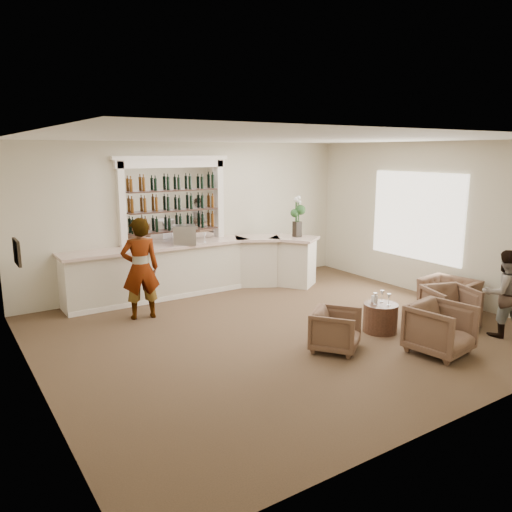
{
  "coord_description": "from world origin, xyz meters",
  "views": [
    {
      "loc": [
        -4.96,
        -6.68,
        3.09
      ],
      "look_at": [
        0.01,
        0.9,
        1.19
      ],
      "focal_mm": 35.0,
      "sensor_mm": 36.0,
      "label": 1
    }
  ],
  "objects_px": {
    "armchair_right": "(450,307)",
    "espresso_machine": "(184,235)",
    "armchair_center": "(440,329)",
    "cocktail_table": "(380,318)",
    "flower_vase": "(297,214)",
    "guest": "(504,293)",
    "sommelier": "(140,269)",
    "bar_counter": "(197,268)",
    "armchair_left": "(336,330)",
    "armchair_far": "(449,295)"
  },
  "relations": [
    {
      "from": "armchair_center",
      "to": "guest",
      "type": "bearing_deg",
      "value": -11.47
    },
    {
      "from": "cocktail_table",
      "to": "armchair_far",
      "type": "height_order",
      "value": "armchair_far"
    },
    {
      "from": "cocktail_table",
      "to": "espresso_machine",
      "type": "distance_m",
      "value": 4.44
    },
    {
      "from": "bar_counter",
      "to": "flower_vase",
      "type": "bearing_deg",
      "value": -14.41
    },
    {
      "from": "armchair_right",
      "to": "armchair_left",
      "type": "bearing_deg",
      "value": -168.58
    },
    {
      "from": "armchair_center",
      "to": "espresso_machine",
      "type": "bearing_deg",
      "value": 102.51
    },
    {
      "from": "bar_counter",
      "to": "guest",
      "type": "height_order",
      "value": "guest"
    },
    {
      "from": "espresso_machine",
      "to": "sommelier",
      "type": "bearing_deg",
      "value": -123.58
    },
    {
      "from": "armchair_center",
      "to": "espresso_machine",
      "type": "distance_m",
      "value": 5.49
    },
    {
      "from": "armchair_far",
      "to": "espresso_machine",
      "type": "distance_m",
      "value": 5.54
    },
    {
      "from": "bar_counter",
      "to": "cocktail_table",
      "type": "distance_m",
      "value": 4.25
    },
    {
      "from": "armchair_right",
      "to": "cocktail_table",
      "type": "bearing_deg",
      "value": 176.14
    },
    {
      "from": "cocktail_table",
      "to": "flower_vase",
      "type": "distance_m",
      "value": 3.71
    },
    {
      "from": "cocktail_table",
      "to": "flower_vase",
      "type": "height_order",
      "value": "flower_vase"
    },
    {
      "from": "bar_counter",
      "to": "armchair_center",
      "type": "distance_m",
      "value": 5.37
    },
    {
      "from": "bar_counter",
      "to": "armchair_left",
      "type": "distance_m",
      "value": 4.15
    },
    {
      "from": "armchair_right",
      "to": "armchair_center",
      "type": "bearing_deg",
      "value": -131.4
    },
    {
      "from": "armchair_left",
      "to": "armchair_right",
      "type": "xyz_separation_m",
      "value": [
        2.44,
        -0.31,
        0.04
      ]
    },
    {
      "from": "bar_counter",
      "to": "guest",
      "type": "relative_size",
      "value": 3.83
    },
    {
      "from": "bar_counter",
      "to": "guest",
      "type": "distance_m",
      "value": 6.07
    },
    {
      "from": "armchair_right",
      "to": "espresso_machine",
      "type": "distance_m",
      "value": 5.45
    },
    {
      "from": "cocktail_table",
      "to": "armchair_far",
      "type": "bearing_deg",
      "value": 1.81
    },
    {
      "from": "guest",
      "to": "armchair_right",
      "type": "xyz_separation_m",
      "value": [
        -0.35,
        0.76,
        -0.38
      ]
    },
    {
      "from": "armchair_far",
      "to": "armchair_center",
      "type": "bearing_deg",
      "value": -67.02
    },
    {
      "from": "guest",
      "to": "armchair_left",
      "type": "distance_m",
      "value": 3.02
    },
    {
      "from": "guest",
      "to": "sommelier",
      "type": "bearing_deg",
      "value": -13.14
    },
    {
      "from": "armchair_left",
      "to": "armchair_right",
      "type": "bearing_deg",
      "value": -43.57
    },
    {
      "from": "cocktail_table",
      "to": "espresso_machine",
      "type": "relative_size",
      "value": 1.26
    },
    {
      "from": "cocktail_table",
      "to": "armchair_center",
      "type": "bearing_deg",
      "value": -87.73
    },
    {
      "from": "espresso_machine",
      "to": "cocktail_table",
      "type": "bearing_deg",
      "value": -41.41
    },
    {
      "from": "cocktail_table",
      "to": "armchair_right",
      "type": "height_order",
      "value": "armchair_right"
    },
    {
      "from": "sommelier",
      "to": "armchair_center",
      "type": "height_order",
      "value": "sommelier"
    },
    {
      "from": "sommelier",
      "to": "flower_vase",
      "type": "bearing_deg",
      "value": -163.36
    },
    {
      "from": "guest",
      "to": "armchair_far",
      "type": "distance_m",
      "value": 1.46
    },
    {
      "from": "flower_vase",
      "to": "guest",
      "type": "bearing_deg",
      "value": -79.76
    },
    {
      "from": "armchair_right",
      "to": "armchair_far",
      "type": "relative_size",
      "value": 0.82
    },
    {
      "from": "cocktail_table",
      "to": "flower_vase",
      "type": "relative_size",
      "value": 0.63
    },
    {
      "from": "cocktail_table",
      "to": "flower_vase",
      "type": "bearing_deg",
      "value": 77.46
    },
    {
      "from": "armchair_center",
      "to": "espresso_machine",
      "type": "relative_size",
      "value": 1.84
    },
    {
      "from": "armchair_left",
      "to": "flower_vase",
      "type": "xyz_separation_m",
      "value": [
        1.96,
        3.54,
        1.34
      ]
    },
    {
      "from": "guest",
      "to": "espresso_machine",
      "type": "relative_size",
      "value": 3.17
    },
    {
      "from": "cocktail_table",
      "to": "sommelier",
      "type": "relative_size",
      "value": 0.31
    },
    {
      "from": "cocktail_table",
      "to": "sommelier",
      "type": "xyz_separation_m",
      "value": [
        -3.21,
        2.98,
        0.71
      ]
    },
    {
      "from": "armchair_right",
      "to": "espresso_machine",
      "type": "height_order",
      "value": "espresso_machine"
    },
    {
      "from": "armchair_center",
      "to": "sommelier",
      "type": "bearing_deg",
      "value": 119.58
    },
    {
      "from": "bar_counter",
      "to": "armchair_right",
      "type": "relative_size",
      "value": 7.09
    },
    {
      "from": "cocktail_table",
      "to": "guest",
      "type": "bearing_deg",
      "value": -38.72
    },
    {
      "from": "cocktail_table",
      "to": "armchair_right",
      "type": "bearing_deg",
      "value": -22.42
    },
    {
      "from": "armchair_left",
      "to": "armchair_center",
      "type": "height_order",
      "value": "armchair_center"
    },
    {
      "from": "armchair_center",
      "to": "flower_vase",
      "type": "bearing_deg",
      "value": 72.77
    }
  ]
}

